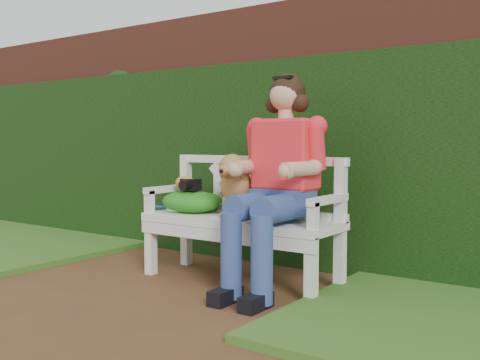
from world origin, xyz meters
The scene contains 11 objects.
ground centered at (0.00, 0.00, 0.00)m, with size 60.00×60.00×0.00m, color brown.
brick_wall centered at (0.00, 1.90, 1.10)m, with size 10.00×0.30×2.20m, color brown.
ivy_hedge centered at (0.00, 1.68, 0.85)m, with size 10.00×0.18×1.70m, color #1E4712.
grass_left centered at (-2.40, 0.90, 0.03)m, with size 2.60×2.00×0.05m, color #295F17.
garden_bench centered at (0.43, 0.98, 0.24)m, with size 1.58×0.60×0.48m, color white, non-canonical shape.
seated_woman centered at (0.79, 0.96, 0.76)m, with size 0.64×0.86×1.52m, color red, non-canonical shape.
dog centered at (0.43, 1.00, 0.71)m, with size 0.31×0.42×0.47m, color olive, non-canonical shape.
tennis_racket centered at (-0.17, 1.00, 0.49)m, with size 0.55×0.23×0.03m, color white, non-canonical shape.
green_bag centered at (-0.05, 1.00, 0.57)m, with size 0.50×0.39×0.17m, color #298719, non-canonical shape.
camera_item centered at (-0.03, 0.97, 0.70)m, with size 0.14×0.10×0.09m, color black.
baseball_glove centered at (-0.11, 1.00, 0.71)m, with size 0.17×0.13×0.11m, color #C67429.
Camera 1 is at (2.78, -2.34, 1.03)m, focal length 42.00 mm.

